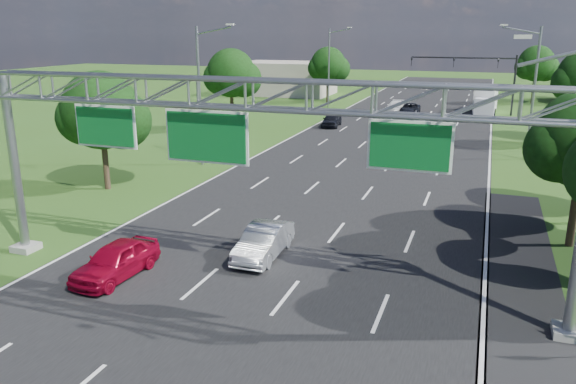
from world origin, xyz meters
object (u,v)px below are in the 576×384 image
at_px(traffic_signal, 484,70).
at_px(box_truck, 485,101).
at_px(silver_sedan, 264,241).
at_px(red_coupe, 116,260).
at_px(sign_gantry, 251,111).

relative_size(traffic_signal, box_truck, 1.48).
bearing_deg(silver_sedan, red_coupe, -141.31).
relative_size(sign_gantry, red_coupe, 5.52).
relative_size(sign_gantry, box_truck, 2.85).
distance_m(sign_gantry, box_truck, 54.87).
relative_size(traffic_signal, silver_sedan, 2.82).
bearing_deg(traffic_signal, box_truck, 63.73).
distance_m(red_coupe, silver_sedan, 6.30).
bearing_deg(red_coupe, sign_gantry, 13.76).
xyz_separation_m(red_coupe, silver_sedan, (4.85, 4.02, -0.01)).
xyz_separation_m(sign_gantry, red_coupe, (-5.65, -1.03, -6.17)).
height_order(red_coupe, box_truck, box_truck).
xyz_separation_m(red_coupe, box_truck, (13.32, 55.09, 0.75)).
bearing_deg(sign_gantry, red_coupe, -169.64).
height_order(red_coupe, silver_sedan, red_coupe).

